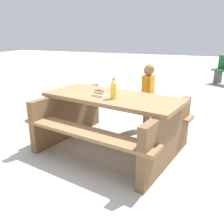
# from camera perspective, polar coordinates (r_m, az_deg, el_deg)

# --- Properties ---
(ground_plane) EXTENTS (30.00, 30.00, 0.00)m
(ground_plane) POSITION_cam_1_polar(r_m,az_deg,el_deg) (3.44, -0.00, -8.33)
(ground_plane) COLOR #B7B2A8
(ground_plane) RESTS_ON ground
(picnic_table) EXTENTS (2.02, 1.70, 0.75)m
(picnic_table) POSITION_cam_1_polar(r_m,az_deg,el_deg) (3.27, -0.00, -1.34)
(picnic_table) COLOR olive
(picnic_table) RESTS_ON ground
(soda_bottle) EXTENTS (0.07, 0.07, 0.26)m
(soda_bottle) POSITION_cam_1_polar(r_m,az_deg,el_deg) (3.01, 0.38, 5.33)
(soda_bottle) COLOR yellow
(soda_bottle) RESTS_ON picnic_table
(hotdog_tray) EXTENTS (0.20, 0.14, 0.08)m
(hotdog_tray) POSITION_cam_1_polar(r_m,az_deg,el_deg) (3.15, -2.95, 4.26)
(hotdog_tray) COLOR white
(hotdog_tray) RESTS_ON picnic_table
(child_in_coat) EXTENTS (0.18, 0.26, 1.06)m
(child_in_coat) POSITION_cam_1_polar(r_m,az_deg,el_deg) (3.96, 8.38, 5.45)
(child_in_coat) COLOR brown
(child_in_coat) RESTS_ON ground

